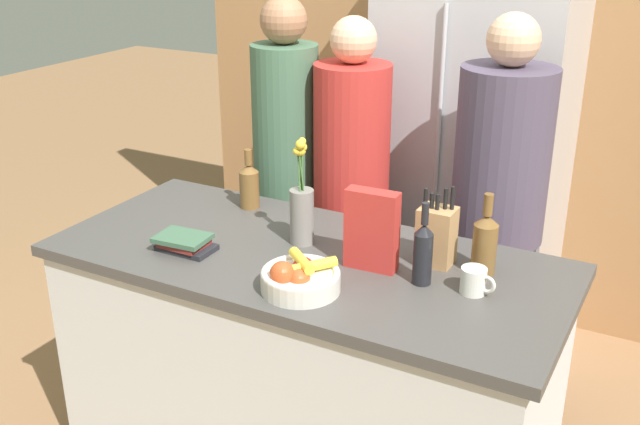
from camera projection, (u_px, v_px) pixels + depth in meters
kitchen_island at (307, 368)px, 2.72m from camera, size 1.77×0.79×0.92m
back_wall_wood at (467, 62)px, 3.74m from camera, size 2.97×0.12×2.60m
refrigerator at (473, 141)px, 3.48m from camera, size 0.83×0.63×2.01m
fruit_bowl at (300, 277)px, 2.29m from camera, size 0.25×0.25×0.11m
knife_block at (436, 235)px, 2.45m from camera, size 0.12×0.10×0.27m
flower_vase at (302, 209)px, 2.59m from camera, size 0.08×0.08×0.39m
cereal_box at (372, 230)px, 2.40m from camera, size 0.18×0.07×0.27m
coffee_mug at (474, 281)px, 2.28m from camera, size 0.11×0.08×0.08m
book_stack at (184, 243)px, 2.57m from camera, size 0.20×0.14×0.05m
bottle_oil at (485, 243)px, 2.38m from camera, size 0.08×0.08×0.27m
bottle_vinegar at (249, 185)px, 2.92m from camera, size 0.08×0.08×0.24m
bottle_wine at (423, 252)px, 2.32m from camera, size 0.06×0.06×0.27m
person_at_sink at (286, 165)px, 3.28m from camera, size 0.29×0.29×1.69m
person_in_blue at (351, 186)px, 3.19m from camera, size 0.32×0.32×1.63m
person_in_red_tee at (497, 206)px, 2.91m from camera, size 0.36×0.36×1.68m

